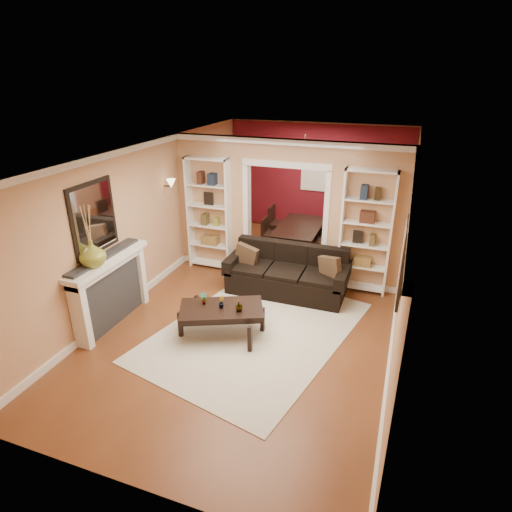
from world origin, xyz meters
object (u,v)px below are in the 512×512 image
at_px(bookshelf_left, 209,215).
at_px(bookshelf_right, 366,233).
at_px(dining_table, 301,238).
at_px(coffee_table, 222,321).
at_px(fireplace, 112,291).
at_px(sofa, 287,271).

height_order(bookshelf_left, bookshelf_right, same).
relative_size(bookshelf_left, dining_table, 1.35).
relative_size(coffee_table, bookshelf_right, 0.55).
relative_size(bookshelf_right, dining_table, 1.35).
relative_size(bookshelf_left, fireplace, 1.35).
bearing_deg(bookshelf_left, coffee_table, -61.05).
distance_m(bookshelf_left, fireplace, 2.65).
relative_size(sofa, coffee_table, 1.75).
height_order(sofa, coffee_table, sofa).
height_order(coffee_table, fireplace, fireplace).
xyz_separation_m(bookshelf_right, dining_table, (-1.55, 1.49, -0.85)).
bearing_deg(sofa, coffee_table, -108.85).
bearing_deg(bookshelf_right, bookshelf_left, 180.00).
distance_m(sofa, coffee_table, 1.78).
bearing_deg(coffee_table, dining_table, 61.43).
xyz_separation_m(bookshelf_left, bookshelf_right, (3.10, 0.00, 0.00)).
height_order(coffee_table, bookshelf_left, bookshelf_left).
distance_m(bookshelf_left, dining_table, 2.31).
height_order(bookshelf_left, fireplace, bookshelf_left).
distance_m(sofa, bookshelf_left, 2.04).
distance_m(sofa, fireplace, 3.06).
relative_size(sofa, fireplace, 1.31).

